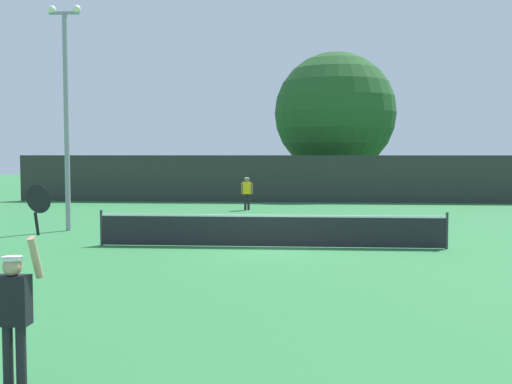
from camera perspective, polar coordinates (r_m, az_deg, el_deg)
ground_plane at (r=18.45m, az=1.37°, el=-5.09°), size 120.00×120.00×0.00m
tennis_net at (r=18.38m, az=1.37°, el=-3.51°), size 10.35×0.08×1.07m
perimeter_fence at (r=35.17m, az=2.64°, el=1.23°), size 30.89×0.12×2.67m
player_serving at (r=7.83m, az=-21.35°, el=-9.45°), size 0.67×0.39×2.43m
player_receiving at (r=30.23m, az=-0.84°, el=0.16°), size 0.57×0.24×1.60m
tennis_ball at (r=22.61m, az=-5.74°, el=-3.42°), size 0.07×0.07×0.07m
light_pole at (r=23.24m, az=-17.10°, el=7.82°), size 1.18×0.28×8.00m
large_tree at (r=40.68m, az=7.31°, el=7.21°), size 7.85×7.85×9.30m
parked_car_near at (r=41.29m, az=-2.05°, el=0.81°), size 2.20×4.33×1.69m
parked_car_mid at (r=40.66m, az=5.09°, el=0.75°), size 2.18×4.32×1.69m
parked_car_far at (r=43.17m, az=15.72°, el=0.80°), size 2.29×4.36×1.69m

